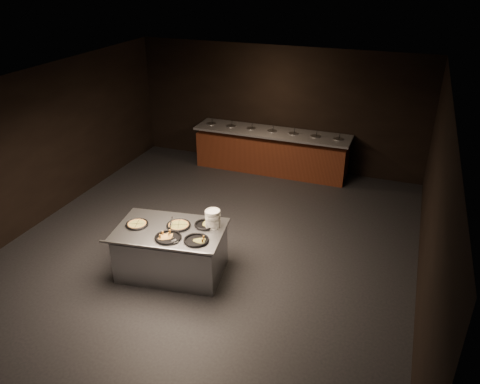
{
  "coord_description": "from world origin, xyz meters",
  "views": [
    {
      "loc": [
        2.97,
        -6.48,
        4.65
      ],
      "look_at": [
        0.43,
        0.3,
        1.02
      ],
      "focal_mm": 35.0,
      "sensor_mm": 36.0,
      "label": 1
    }
  ],
  "objects": [
    {
      "name": "pan_cheese_slices_b",
      "position": [
        -0.19,
        -1.18,
        0.83
      ],
      "size": [
        0.41,
        0.41,
        0.04
      ],
      "rotation": [
        0.0,
        0.0,
        1.9
      ],
      "color": "black",
      "rests_on": "serving_counter"
    },
    {
      "name": "pan_veggie_slices",
      "position": [
        0.25,
        -1.1,
        0.83
      ],
      "size": [
        0.39,
        0.39,
        0.04
      ],
      "rotation": [
        0.0,
        0.0,
        -0.22
      ],
      "color": "black",
      "rests_on": "serving_counter"
    },
    {
      "name": "pan_veggie_whole",
      "position": [
        -0.84,
        -1.01,
        0.84
      ],
      "size": [
        0.36,
        0.36,
        0.04
      ],
      "rotation": [
        0.0,
        0.0,
        0.27
      ],
      "color": "black",
      "rests_on": "serving_counter"
    },
    {
      "name": "pan_cheese_whole",
      "position": [
        -0.2,
        -0.81,
        0.84
      ],
      "size": [
        0.39,
        0.39,
        0.04
      ],
      "rotation": [
        0.0,
        0.0,
        0.4
      ],
      "color": "black",
      "rests_on": "serving_counter"
    },
    {
      "name": "server_right",
      "position": [
        -0.12,
        -1.2,
        0.88
      ],
      "size": [
        0.25,
        0.21,
        0.15
      ],
      "rotation": [
        0.0,
        0.0,
        -0.62
      ],
      "color": "#B4B6BB",
      "rests_on": "serving_counter"
    },
    {
      "name": "serving_counter",
      "position": [
        -0.3,
        -0.94,
        0.39
      ],
      "size": [
        1.85,
        1.35,
        0.82
      ],
      "rotation": [
        0.0,
        0.0,
        0.15
      ],
      "color": "#B4B6BB",
      "rests_on": "ground"
    },
    {
      "name": "server_left",
      "position": [
        -0.31,
        -0.85,
        0.89
      ],
      "size": [
        0.15,
        0.3,
        0.15
      ],
      "rotation": [
        0.0,
        0.0,
        1.96
      ],
      "color": "#B4B6BB",
      "rests_on": "serving_counter"
    },
    {
      "name": "pan_cheese_slices_a",
      "position": [
        0.18,
        -0.64,
        0.83
      ],
      "size": [
        0.35,
        0.35,
        0.04
      ],
      "rotation": [
        0.0,
        0.0,
        1.02
      ],
      "color": "black",
      "rests_on": "serving_counter"
    },
    {
      "name": "plate_stack",
      "position": [
        0.31,
        -0.62,
        0.96
      ],
      "size": [
        0.24,
        0.24,
        0.29
      ],
      "primitive_type": "cylinder",
      "color": "white",
      "rests_on": "serving_counter"
    },
    {
      "name": "room",
      "position": [
        0.0,
        0.0,
        1.45
      ],
      "size": [
        7.02,
        8.02,
        2.92
      ],
      "color": "black",
      "rests_on": "ground"
    },
    {
      "name": "salad_bar",
      "position": [
        0.0,
        3.56,
        0.44
      ],
      "size": [
        3.7,
        0.83,
        1.18
      ],
      "color": "#602816",
      "rests_on": "ground"
    }
  ]
}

